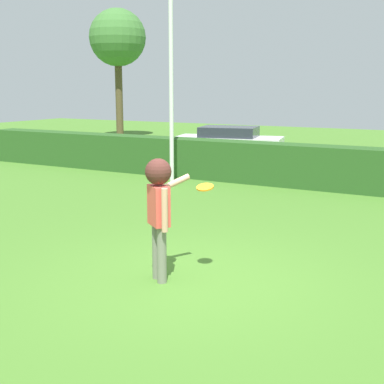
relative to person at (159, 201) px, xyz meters
The scene contains 7 objects.
ground_plane 1.27m from the person, 31.93° to the left, with size 60.00×60.00×0.00m, color #487A29.
person is the anchor object (origin of this frame).
frisbee 0.69m from the person, 35.60° to the left, with size 0.25×0.25×0.09m.
lamppost 7.69m from the person, 119.32° to the left, with size 0.24×0.24×6.20m.
hedge_row 8.22m from the person, 87.38° to the left, with size 25.22×0.90×1.20m, color #28531F.
parked_car_white 13.67m from the person, 110.35° to the left, with size 4.46×2.52×1.25m.
oak_tree 22.71m from the person, 127.71° to the left, with size 3.07×3.07×6.96m.
Camera 1 is at (3.52, -6.41, 2.80)m, focal length 48.85 mm.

